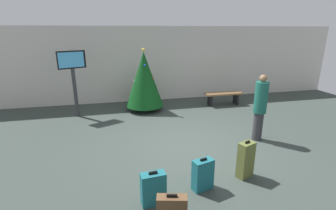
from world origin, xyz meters
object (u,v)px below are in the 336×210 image
holiday_tree (144,79)px  suitcase_3 (203,175)px  suitcase_2 (153,189)px  suitcase_1 (246,160)px  traveller_0 (260,106)px  flight_info_kiosk (73,71)px  waiting_bench (223,96)px

holiday_tree → suitcase_3: size_ratio=3.53×
suitcase_2 → suitcase_3: size_ratio=0.97×
holiday_tree → suitcase_3: bearing=-85.2°
holiday_tree → suitcase_1: bearing=-73.7°
traveller_0 → suitcase_3: traveller_0 is taller
flight_info_kiosk → suitcase_1: 5.96m
suitcase_2 → suitcase_3: suitcase_3 is taller
flight_info_kiosk → suitcase_1: size_ratio=2.81×
holiday_tree → traveller_0: 4.09m
flight_info_kiosk → traveller_0: bearing=-31.5°
flight_info_kiosk → waiting_bench: 5.53m
suitcase_1 → suitcase_2: bearing=-168.8°
suitcase_1 → suitcase_3: 0.98m
holiday_tree → suitcase_1: size_ratio=2.86×
suitcase_1 → suitcase_3: size_ratio=1.23×
waiting_bench → suitcase_2: 6.19m
waiting_bench → suitcase_2: size_ratio=2.38×
traveller_0 → suitcase_3: (-2.18, -1.69, -0.63)m
suitcase_2 → suitcase_3: (0.94, 0.19, 0.01)m
holiday_tree → suitcase_2: size_ratio=3.64×
flight_info_kiosk → waiting_bench: bearing=1.3°
flight_info_kiosk → traveller_0: (4.92, -3.02, -0.60)m
holiday_tree → flight_info_kiosk: size_ratio=1.02×
suitcase_3 → suitcase_1: bearing=11.0°
suitcase_3 → traveller_0: bearing=37.9°
waiting_bench → traveller_0: 3.23m
flight_info_kiosk → suitcase_2: flight_info_kiosk is taller
traveller_0 → suitcase_1: size_ratio=2.25×
traveller_0 → suitcase_2: (-3.12, -1.88, -0.64)m
flight_info_kiosk → suitcase_3: (2.74, -4.71, -1.23)m
holiday_tree → traveller_0: size_ratio=1.27×
flight_info_kiosk → suitcase_2: 5.37m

